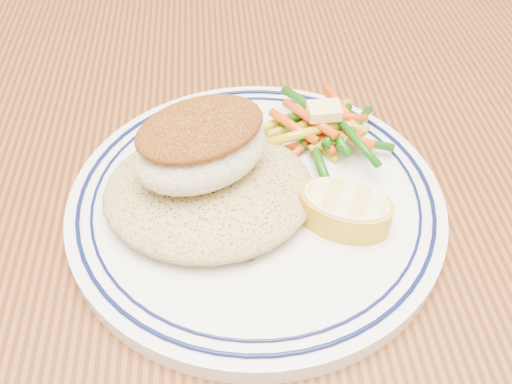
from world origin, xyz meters
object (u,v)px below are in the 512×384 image
at_px(fish_fillet, 201,145).
at_px(vegetable_pile, 322,127).
at_px(rice_pilaf, 209,187).
at_px(dining_table, 294,253).
at_px(plate, 256,202).
at_px(lemon_wedge, 345,209).

distance_m(fish_fillet, vegetable_pile, 0.11).
bearing_deg(rice_pilaf, dining_table, 24.80).
relative_size(dining_table, fish_fillet, 12.71).
height_order(plate, rice_pilaf, rice_pilaf).
height_order(rice_pilaf, lemon_wedge, rice_pilaf).
bearing_deg(dining_table, fish_fillet, -161.94).
distance_m(dining_table, rice_pilaf, 0.15).
xyz_separation_m(vegetable_pile, lemon_wedge, (0.00, -0.09, 0.00)).
relative_size(dining_table, lemon_wedge, 18.75).
bearing_deg(rice_pilaf, fish_fillet, 113.35).
distance_m(dining_table, vegetable_pile, 0.13).
distance_m(fish_fillet, lemon_wedge, 0.11).
bearing_deg(rice_pilaf, vegetable_pile, 33.39).
xyz_separation_m(fish_fillet, vegetable_pile, (0.10, 0.05, -0.03)).
bearing_deg(vegetable_pile, rice_pilaf, -146.61).
relative_size(rice_pilaf, fish_fillet, 1.29).
height_order(rice_pilaf, fish_fillet, fish_fillet).
xyz_separation_m(plate, fish_fillet, (-0.04, 0.01, 0.05)).
height_order(plate, vegetable_pile, vegetable_pile).
height_order(dining_table, rice_pilaf, rice_pilaf).
bearing_deg(lemon_wedge, rice_pilaf, 163.16).
bearing_deg(dining_table, plate, -140.15).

